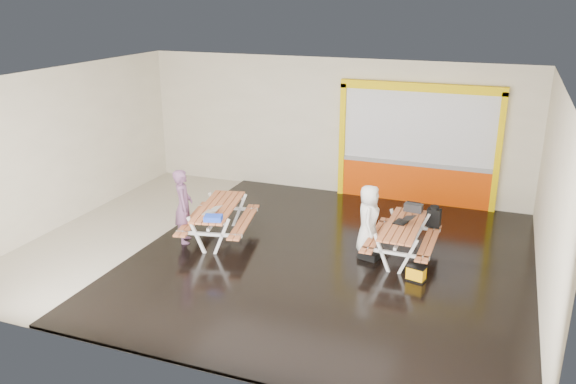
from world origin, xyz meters
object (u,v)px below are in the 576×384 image
at_px(laptop_right, 404,220).
at_px(fluke_bag, 416,273).
at_px(backpack, 434,217).
at_px(dark_case, 369,255).
at_px(person_right, 369,219).
at_px(picnic_table_left, 219,214).
at_px(laptop_left, 212,211).
at_px(person_left, 184,206).
at_px(toolbox, 413,208).
at_px(picnic_table_right, 403,233).
at_px(blue_pouch, 213,218).

distance_m(laptop_right, fluke_bag, 1.22).
distance_m(backpack, dark_case, 1.62).
bearing_deg(person_right, dark_case, -166.66).
bearing_deg(picnic_table_left, dark_case, 3.06).
distance_m(laptop_left, fluke_bag, 4.18).
distance_m(person_right, laptop_left, 3.14).
distance_m(person_left, toolbox, 4.73).
height_order(laptop_left, backpack, laptop_left).
xyz_separation_m(person_left, laptop_right, (4.38, 0.89, -0.03)).
distance_m(picnic_table_right, laptop_right, 0.24).
bearing_deg(blue_pouch, dark_case, 17.91).
bearing_deg(laptop_left, picnic_table_left, 99.77).
bearing_deg(picnic_table_left, person_right, 7.26).
relative_size(person_right, dark_case, 3.74).
height_order(blue_pouch, fluke_bag, blue_pouch).
bearing_deg(backpack, blue_pouch, -152.95).
xyz_separation_m(laptop_right, backpack, (0.49, 0.73, -0.12)).
bearing_deg(laptop_left, blue_pouch, -57.92).
bearing_deg(toolbox, dark_case, -121.19).
height_order(picnic_table_left, dark_case, picnic_table_left).
height_order(picnic_table_right, toolbox, toolbox).
bearing_deg(blue_pouch, picnic_table_right, 19.21).
distance_m(person_right, backpack, 1.45).
bearing_deg(laptop_left, person_right, 15.31).
xyz_separation_m(blue_pouch, backpack, (3.97, 2.03, -0.16)).
bearing_deg(backpack, dark_case, -134.32).
xyz_separation_m(person_left, laptop_left, (0.69, -0.07, 0.01)).
bearing_deg(laptop_right, blue_pouch, -159.56).
xyz_separation_m(picnic_table_right, person_left, (-4.39, -0.81, 0.25)).
relative_size(laptop_right, fluke_bag, 1.15).
height_order(laptop_left, toolbox, toolbox).
relative_size(picnic_table_left, dark_case, 5.88).
xyz_separation_m(picnic_table_left, dark_case, (3.19, 0.17, -0.48)).
relative_size(dark_case, fluke_bag, 0.99).
xyz_separation_m(picnic_table_right, laptop_left, (-3.70, -0.88, 0.26)).
xyz_separation_m(person_right, backpack, (1.16, 0.86, -0.10)).
distance_m(picnic_table_left, blue_pouch, 0.85).
xyz_separation_m(picnic_table_left, blue_pouch, (0.29, -0.77, 0.23)).
xyz_separation_m(laptop_right, dark_case, (-0.57, -0.36, -0.68)).
relative_size(laptop_right, dark_case, 1.16).
bearing_deg(picnic_table_right, dark_case, -154.58).
bearing_deg(laptop_right, toolbox, 84.12).
relative_size(laptop_right, blue_pouch, 1.27).
xyz_separation_m(picnic_table_left, fluke_bag, (4.20, -0.44, -0.41)).
height_order(picnic_table_left, backpack, backpack).
xyz_separation_m(laptop_left, blue_pouch, (0.21, -0.34, 0.00)).
distance_m(blue_pouch, backpack, 4.46).
distance_m(laptop_left, laptop_right, 3.81).
height_order(laptop_right, blue_pouch, laptop_right).
xyz_separation_m(person_left, blue_pouch, (0.90, -0.40, 0.01)).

